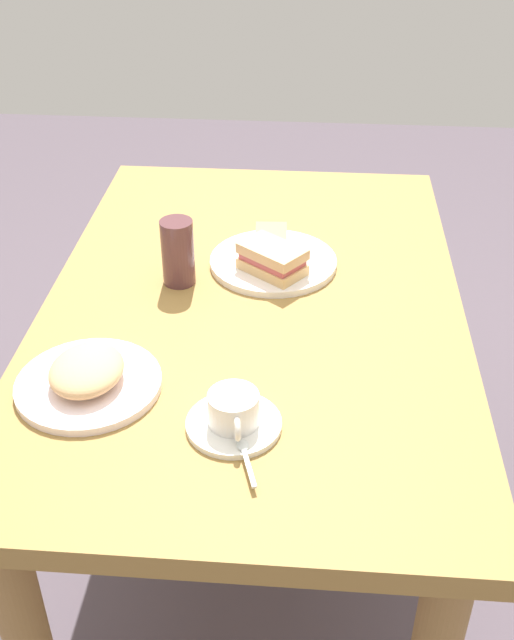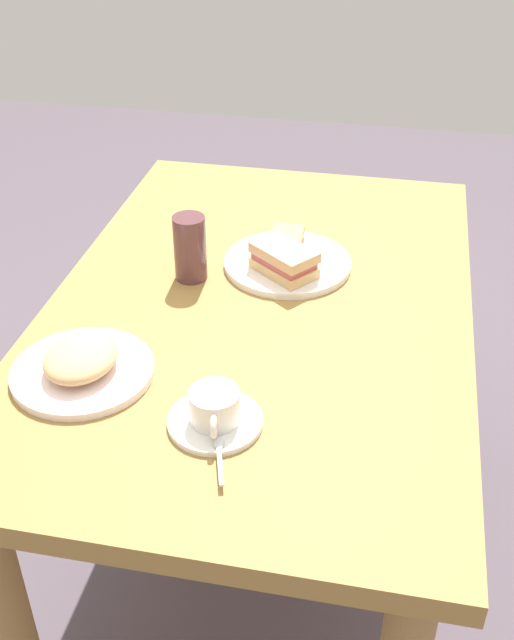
{
  "view_description": "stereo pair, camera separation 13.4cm",
  "coord_description": "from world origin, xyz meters",
  "px_view_note": "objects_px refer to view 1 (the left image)",
  "views": [
    {
      "loc": [
        -1.24,
        -0.1,
        1.53
      ],
      "look_at": [
        -0.11,
        -0.02,
        0.76
      ],
      "focal_mm": 43.49,
      "sensor_mm": 36.0,
      "label": 1
    },
    {
      "loc": [
        -1.22,
        -0.24,
        1.53
      ],
      "look_at": [
        -0.11,
        -0.02,
        0.76
      ],
      "focal_mm": 43.49,
      "sensor_mm": 36.0,
      "label": 2
    }
  ],
  "objects_px": {
    "sandwich_back": "(272,259)",
    "spoon": "(245,454)",
    "dining_table": "(253,350)",
    "coffee_saucer": "(235,424)",
    "drinking_glass": "(178,252)",
    "sandwich_front": "(271,245)",
    "coffee_cup": "(235,408)",
    "sandwich_plate": "(273,262)",
    "side_plate": "(89,384)"
  },
  "relations": [
    {
      "from": "sandwich_plate",
      "to": "coffee_saucer",
      "type": "bearing_deg",
      "value": 176.77
    },
    {
      "from": "dining_table",
      "to": "drinking_glass",
      "type": "relative_size",
      "value": 9.23
    },
    {
      "from": "sandwich_plate",
      "to": "drinking_glass",
      "type": "relative_size",
      "value": 1.95
    },
    {
      "from": "spoon",
      "to": "side_plate",
      "type": "relative_size",
      "value": 0.41
    },
    {
      "from": "sandwich_back",
      "to": "coffee_saucer",
      "type": "xyz_separation_m",
      "value": [
        -0.45,
        0.03,
        -0.04
      ]
    },
    {
      "from": "coffee_cup",
      "to": "spoon",
      "type": "distance_m",
      "value": 0.08
    },
    {
      "from": "sandwich_plate",
      "to": "dining_table",
      "type": "bearing_deg",
      "value": 167.34
    },
    {
      "from": "coffee_saucer",
      "to": "drinking_glass",
      "type": "distance_m",
      "value": 0.45
    },
    {
      "from": "dining_table",
      "to": "spoon",
      "type": "distance_m",
      "value": 0.45
    },
    {
      "from": "sandwich_front",
      "to": "sandwich_back",
      "type": "relative_size",
      "value": 0.78
    },
    {
      "from": "coffee_saucer",
      "to": "drinking_glass",
      "type": "height_order",
      "value": "drinking_glass"
    },
    {
      "from": "sandwich_back",
      "to": "coffee_saucer",
      "type": "height_order",
      "value": "sandwich_back"
    },
    {
      "from": "sandwich_back",
      "to": "spoon",
      "type": "distance_m",
      "value": 0.52
    },
    {
      "from": "dining_table",
      "to": "drinking_glass",
      "type": "distance_m",
      "value": 0.25
    },
    {
      "from": "sandwich_back",
      "to": "sandwich_plate",
      "type": "bearing_deg",
      "value": 0.97
    },
    {
      "from": "spoon",
      "to": "sandwich_front",
      "type": "bearing_deg",
      "value": -0.04
    },
    {
      "from": "sandwich_back",
      "to": "side_plate",
      "type": "bearing_deg",
      "value": 143.32
    },
    {
      "from": "dining_table",
      "to": "coffee_saucer",
      "type": "relative_size",
      "value": 8.35
    },
    {
      "from": "coffee_saucer",
      "to": "sandwich_front",
      "type": "bearing_deg",
      "value": -2.45
    },
    {
      "from": "sandwich_back",
      "to": "side_plate",
      "type": "relative_size",
      "value": 0.62
    },
    {
      "from": "sandwich_plate",
      "to": "spoon",
      "type": "relative_size",
      "value": 2.66
    },
    {
      "from": "side_plate",
      "to": "spoon",
      "type": "bearing_deg",
      "value": -118.57
    },
    {
      "from": "dining_table",
      "to": "coffee_saucer",
      "type": "distance_m",
      "value": 0.38
    },
    {
      "from": "coffee_cup",
      "to": "spoon",
      "type": "xyz_separation_m",
      "value": [
        -0.07,
        -0.02,
        -0.03
      ]
    },
    {
      "from": "coffee_cup",
      "to": "drinking_glass",
      "type": "relative_size",
      "value": 0.77
    },
    {
      "from": "dining_table",
      "to": "coffee_cup",
      "type": "distance_m",
      "value": 0.4
    },
    {
      "from": "sandwich_back",
      "to": "coffee_cup",
      "type": "xyz_separation_m",
      "value": [
        -0.45,
        0.03,
        -0.0
      ]
    },
    {
      "from": "sandwich_plate",
      "to": "drinking_glass",
      "type": "height_order",
      "value": "drinking_glass"
    },
    {
      "from": "dining_table",
      "to": "sandwich_back",
      "type": "distance_m",
      "value": 0.19
    },
    {
      "from": "dining_table",
      "to": "side_plate",
      "type": "distance_m",
      "value": 0.4
    },
    {
      "from": "coffee_cup",
      "to": "side_plate",
      "type": "height_order",
      "value": "coffee_cup"
    },
    {
      "from": "sandwich_front",
      "to": "sandwich_back",
      "type": "bearing_deg",
      "value": -174.14
    },
    {
      "from": "dining_table",
      "to": "sandwich_back",
      "type": "relative_size",
      "value": 8.31
    },
    {
      "from": "sandwich_plate",
      "to": "spoon",
      "type": "distance_m",
      "value": 0.57
    },
    {
      "from": "coffee_saucer",
      "to": "drinking_glass",
      "type": "xyz_separation_m",
      "value": [
        0.41,
        0.15,
        0.06
      ]
    },
    {
      "from": "sandwich_back",
      "to": "coffee_cup",
      "type": "height_order",
      "value": "sandwich_back"
    },
    {
      "from": "sandwich_plate",
      "to": "drinking_glass",
      "type": "bearing_deg",
      "value": 113.94
    },
    {
      "from": "sandwich_plate",
      "to": "spoon",
      "type": "xyz_separation_m",
      "value": [
        -0.57,
        0.01,
        0.01
      ]
    },
    {
      "from": "sandwich_plate",
      "to": "coffee_saucer",
      "type": "distance_m",
      "value": 0.5
    },
    {
      "from": "dining_table",
      "to": "sandwich_plate",
      "type": "xyz_separation_m",
      "value": [
        0.13,
        -0.03,
        0.13
      ]
    },
    {
      "from": "coffee_cup",
      "to": "side_plate",
      "type": "xyz_separation_m",
      "value": [
        0.08,
        0.25,
        -0.03
      ]
    },
    {
      "from": "sandwich_front",
      "to": "sandwich_back",
      "type": "distance_m",
      "value": 0.07
    },
    {
      "from": "sandwich_back",
      "to": "spoon",
      "type": "height_order",
      "value": "sandwich_back"
    },
    {
      "from": "sandwich_plate",
      "to": "sandwich_back",
      "type": "xyz_separation_m",
      "value": [
        -0.05,
        -0.0,
        0.03
      ]
    },
    {
      "from": "sandwich_plate",
      "to": "drinking_glass",
      "type": "distance_m",
      "value": 0.21
    },
    {
      "from": "coffee_saucer",
      "to": "drinking_glass",
      "type": "bearing_deg",
      "value": 20.26
    },
    {
      "from": "sandwich_plate",
      "to": "spoon",
      "type": "height_order",
      "value": "spoon"
    },
    {
      "from": "sandwich_plate",
      "to": "sandwich_front",
      "type": "xyz_separation_m",
      "value": [
        0.02,
        0.01,
        0.03
      ]
    },
    {
      "from": "sandwich_plate",
      "to": "coffee_saucer",
      "type": "height_order",
      "value": "sandwich_plate"
    },
    {
      "from": "sandwich_front",
      "to": "coffee_saucer",
      "type": "relative_size",
      "value": 0.78
    }
  ]
}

